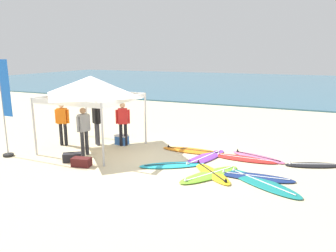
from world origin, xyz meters
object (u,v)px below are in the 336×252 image
at_px(surfboard_purple, 204,158).
at_px(cooler_box, 122,140).
at_px(person_red, 123,121).
at_px(person_black, 97,120).
at_px(surfboard_lime, 210,175).
at_px(gear_bag_by_pole, 72,157).
at_px(surfboard_teal, 261,182).
at_px(gear_bag_near_tent, 81,162).
at_px(surfboard_cyan, 172,165).
at_px(banner_flag, 6,112).
at_px(person_orange, 62,121).
at_px(surfboard_pink, 257,157).
at_px(surfboard_black, 314,165).
at_px(canopy_tent, 91,86).
at_px(surfboard_orange, 193,151).
at_px(surfboard_red, 244,158).
at_px(surfboard_navy, 255,177).
at_px(surfboard_yellow, 212,173).
at_px(person_grey, 84,128).

bearing_deg(surfboard_purple, cooler_box, 173.50).
height_order(person_red, person_black, same).
height_order(surfboard_lime, gear_bag_by_pole, gear_bag_by_pole).
bearing_deg(surfboard_teal, gear_bag_near_tent, -170.73).
height_order(person_red, cooler_box, person_red).
xyz_separation_m(surfboard_cyan, surfboard_purple, (0.71, 1.09, -0.00)).
bearing_deg(gear_bag_near_tent, banner_flag, -175.77).
relative_size(person_orange, cooler_box, 3.42).
height_order(surfboard_cyan, person_black, person_black).
distance_m(surfboard_teal, person_black, 6.69).
bearing_deg(cooler_box, surfboard_pink, 4.87).
distance_m(banner_flag, gear_bag_by_pole, 2.77).
distance_m(surfboard_purple, person_orange, 5.68).
bearing_deg(person_red, surfboard_black, 4.03).
relative_size(surfboard_black, surfboard_lime, 0.84).
bearing_deg(canopy_tent, banner_flag, -137.50).
bearing_deg(person_red, surfboard_orange, 7.61).
xyz_separation_m(surfboard_pink, cooler_box, (-5.20, -0.44, 0.16)).
height_order(surfboard_teal, surfboard_purple, same).
xyz_separation_m(surfboard_lime, surfboard_cyan, (-1.33, 0.32, 0.00)).
bearing_deg(surfboard_black, person_black, -174.18).
bearing_deg(surfboard_cyan, gear_bag_near_tent, -155.75).
relative_size(surfboard_red, surfboard_purple, 0.91).
height_order(surfboard_teal, surfboard_navy, same).
distance_m(surfboard_navy, surfboard_cyan, 2.59).
bearing_deg(surfboard_yellow, person_black, 166.27).
relative_size(canopy_tent, gear_bag_by_pole, 5.00).
xyz_separation_m(surfboard_lime, person_grey, (-4.62, 0.10, 0.95)).
xyz_separation_m(surfboard_orange, person_red, (-2.74, -0.37, 0.95)).
height_order(person_black, cooler_box, person_black).
relative_size(surfboard_lime, banner_flag, 0.67).
bearing_deg(surfboard_cyan, surfboard_purple, 56.77).
distance_m(surfboard_pink, person_black, 6.18).
xyz_separation_m(surfboard_navy, surfboard_yellow, (-1.22, -0.23, 0.00)).
distance_m(person_black, gear_bag_by_pole, 2.19).
bearing_deg(person_orange, person_red, 22.44).
distance_m(surfboard_red, cooler_box, 4.81).
height_order(surfboard_purple, banner_flag, banner_flag).
bearing_deg(surfboard_pink, canopy_tent, -166.50).
height_order(surfboard_lime, person_red, person_red).
relative_size(gear_bag_near_tent, gear_bag_by_pole, 1.00).
bearing_deg(surfboard_yellow, person_orange, 174.05).
height_order(surfboard_navy, cooler_box, cooler_box).
bearing_deg(surfboard_orange, surfboard_red, -4.13).
distance_m(surfboard_purple, banner_flag, 6.94).
bearing_deg(surfboard_yellow, surfboard_black, 36.16).
bearing_deg(surfboard_teal, surfboard_cyan, 173.80).
xyz_separation_m(surfboard_black, cooler_box, (-6.97, -0.35, 0.16)).
relative_size(surfboard_yellow, surfboard_red, 0.79).
relative_size(surfboard_orange, person_black, 1.38).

